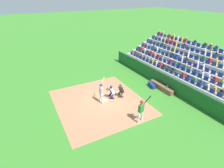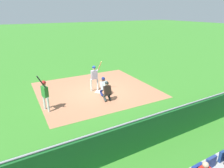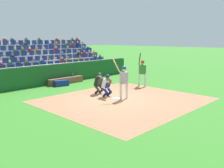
# 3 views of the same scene
# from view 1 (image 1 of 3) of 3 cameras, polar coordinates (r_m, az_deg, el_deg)

# --- Properties ---
(ground_plane) EXTENTS (160.00, 160.00, 0.00)m
(ground_plane) POSITION_cam_1_polar(r_m,az_deg,el_deg) (15.50, -2.29, -5.36)
(ground_plane) COLOR #347826
(infield_dirt_patch) EXTENTS (8.08, 7.36, 0.01)m
(infield_dirt_patch) POSITION_cam_1_polar(r_m,az_deg,el_deg) (15.31, -3.96, -5.83)
(infield_dirt_patch) COLOR #A76D4D
(infield_dirt_patch) RESTS_ON ground_plane
(home_plate_marker) EXTENTS (0.62, 0.62, 0.02)m
(home_plate_marker) POSITION_cam_1_polar(r_m,az_deg,el_deg) (15.49, -2.29, -5.31)
(home_plate_marker) COLOR white
(home_plate_marker) RESTS_ON infield_dirt_patch
(batter_at_plate) EXTENTS (0.67, 0.64, 2.20)m
(batter_at_plate) POSITION_cam_1_polar(r_m,az_deg,el_deg) (14.67, -3.50, -2.24)
(batter_at_plate) COLOR silver
(batter_at_plate) RESTS_ON ground_plane
(catcher_crouching) EXTENTS (0.47, 0.72, 1.30)m
(catcher_crouching) POSITION_cam_1_polar(r_m,az_deg,el_deg) (15.43, -0.20, -2.34)
(catcher_crouching) COLOR navy
(catcher_crouching) RESTS_ON ground_plane
(home_plate_umpire) EXTENTS (0.48, 0.48, 1.30)m
(home_plate_umpire) POSITION_cam_1_polar(r_m,az_deg,el_deg) (15.67, 2.86, -1.94)
(home_plate_umpire) COLOR #252D2C
(home_plate_umpire) RESTS_ON ground_plane
(dugout_wall) EXTENTS (15.82, 0.24, 1.47)m
(dugout_wall) POSITION_cam_1_polar(r_m,az_deg,el_deg) (18.45, 15.24, 1.83)
(dugout_wall) COLOR #165121
(dugout_wall) RESTS_ON ground_plane
(dugout_bench) EXTENTS (2.87, 0.40, 0.44)m
(dugout_bench) POSITION_cam_1_polar(r_m,az_deg,el_deg) (17.78, 15.60, -0.99)
(dugout_bench) COLOR brown
(dugout_bench) RESTS_ON ground_plane
(water_bottle_on_bench) EXTENTS (0.07, 0.07, 0.28)m
(water_bottle_on_bench) POSITION_cam_1_polar(r_m,az_deg,el_deg) (17.25, 17.43, -0.83)
(water_bottle_on_bench) COLOR blue
(water_bottle_on_bench) RESTS_ON dugout_bench
(equipment_duffel_bag) EXTENTS (1.05, 0.58, 0.40)m
(equipment_duffel_bag) POSITION_cam_1_polar(r_m,az_deg,el_deg) (17.95, 12.74, -0.43)
(equipment_duffel_bag) COLOR navy
(equipment_duffel_bag) RESTS_ON ground_plane
(on_deck_batter) EXTENTS (0.56, 0.78, 2.26)m
(on_deck_batter) POSITION_cam_1_polar(r_m,az_deg,el_deg) (12.72, 9.48, -7.82)
(on_deck_batter) COLOR silver
(on_deck_batter) RESTS_ON ground_plane
(bleacher_stand) EXTENTS (18.41, 5.58, 3.37)m
(bleacher_stand) POSITION_cam_1_polar(r_m,az_deg,el_deg) (22.35, 25.75, 5.38)
(bleacher_stand) COLOR #9D9D9A
(bleacher_stand) RESTS_ON ground_plane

